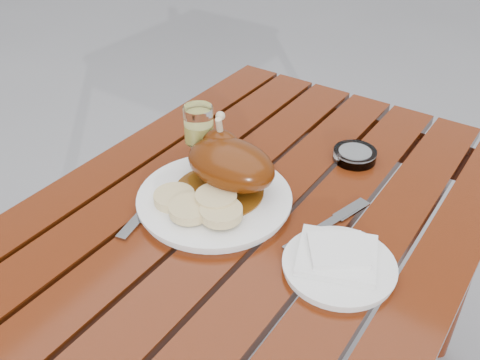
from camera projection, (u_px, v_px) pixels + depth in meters
name	position (u px, v px, depth m)	size (l,w,h in m)	color
table	(247.00, 341.00, 1.24)	(0.80, 1.20, 0.75)	maroon
dinner_plate	(215.00, 200.00, 1.05)	(0.31, 0.31, 0.02)	white
roast_duck	(229.00, 163.00, 1.05)	(0.19, 0.18, 0.14)	#5F320A
bread_dumplings	(200.00, 204.00, 1.00)	(0.19, 0.13, 0.03)	#D7C083
wine_glass	(199.00, 140.00, 1.11)	(0.06, 0.06, 0.15)	#F1ED6D
side_plate	(339.00, 266.00, 0.91)	(0.19, 0.19, 0.02)	white
napkin	(337.00, 255.00, 0.91)	(0.13, 0.12, 0.01)	white
ashtray	(355.00, 155.00, 1.18)	(0.10, 0.10, 0.02)	#B2B7BC
fork	(145.00, 211.00, 1.04)	(0.02, 0.17, 0.01)	gray
knife	(322.00, 228.00, 0.99)	(0.02, 0.19, 0.01)	gray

